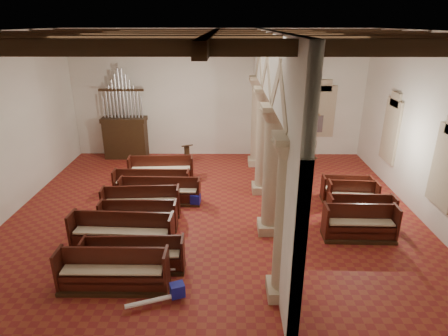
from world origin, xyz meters
TOP-DOWN VIEW (x-y plane):
  - floor at (0.00, 0.00)m, footprint 14.00×14.00m
  - ceiling at (0.00, 0.00)m, footprint 14.00×14.00m
  - wall_back at (0.00, 6.00)m, footprint 14.00×0.02m
  - wall_front at (0.00, -6.00)m, footprint 14.00×0.02m
  - wall_left at (-7.00, 0.00)m, footprint 0.02×12.00m
  - wall_right at (7.00, 0.00)m, footprint 0.02×12.00m
  - ceiling_beams at (0.00, 0.00)m, footprint 13.80×11.80m
  - arcade at (1.80, 0.00)m, footprint 0.90×11.90m
  - window_right_a at (6.98, -1.50)m, footprint 0.03×1.00m
  - window_right_b at (6.98, 2.50)m, footprint 0.03×1.00m
  - window_back at (5.00, 5.98)m, footprint 1.00×0.03m
  - pipe_organ at (-4.50, 5.50)m, footprint 2.10×0.85m
  - lectern at (-1.41, 4.26)m, footprint 0.54×0.57m
  - dossal_curtain at (3.50, 5.92)m, footprint 1.80×0.07m
  - processional_banner at (4.71, 5.40)m, footprint 0.53×0.68m
  - hymnal_box_a at (-0.74, -4.68)m, footprint 0.41×0.37m
  - hymnal_box_b at (-1.62, -1.93)m, footprint 0.33×0.28m
  - hymnal_box_c at (-0.70, 0.25)m, footprint 0.38×0.33m
  - tube_heater_a at (-1.36, -4.96)m, footprint 1.11×0.49m
  - tube_heater_b at (-1.43, -3.79)m, footprint 1.04×0.28m
  - nave_pew_0 at (-2.36, -4.30)m, footprint 2.71×0.73m
  - nave_pew_1 at (-2.03, -3.55)m, footprint 2.70×0.74m
  - nave_pew_2 at (-2.60, -2.53)m, footprint 3.02×0.89m
  - nave_pew_3 at (-2.39, -1.38)m, footprint 2.46×0.67m
  - nave_pew_4 at (-2.51, -0.46)m, footprint 2.65×0.84m
  - nave_pew_5 at (-2.01, 0.46)m, footprint 2.95×0.71m
  - nave_pew_6 at (-2.47, 1.24)m, footprint 2.91×0.68m
  - nave_pew_7 at (-2.31, 2.54)m, footprint 2.69×0.88m
  - aisle_pew_0 at (4.49, -1.91)m, footprint 2.19×0.78m
  - aisle_pew_1 at (4.81, -1.06)m, footprint 2.11×0.73m
  - aisle_pew_2 at (4.90, 0.11)m, footprint 1.76×0.79m
  - aisle_pew_3 at (4.87, 0.75)m, footprint 1.80×0.68m

SIDE VIEW (x-z plane):
  - floor at x=0.00m, z-range 0.00..0.00m
  - tube_heater_a at x=-1.36m, z-range 0.10..0.22m
  - tube_heater_b at x=-1.43m, z-range 0.11..0.21m
  - hymnal_box_b at x=-1.62m, z-range 0.10..0.40m
  - hymnal_box_a at x=-0.74m, z-range 0.10..0.43m
  - hymnal_box_c at x=-0.70m, z-range 0.10..0.44m
  - nave_pew_3 at x=-2.39m, z-range -0.16..0.79m
  - nave_pew_1 at x=-2.03m, z-range -0.16..0.80m
  - nave_pew_6 at x=-2.47m, z-range -0.17..0.80m
  - nave_pew_5 at x=-2.01m, z-range -0.17..0.81m
  - aisle_pew_3 at x=4.87m, z-range -0.16..0.80m
  - nave_pew_4 at x=-2.51m, z-range -0.17..0.85m
  - aisle_pew_2 at x=4.90m, z-range -0.16..0.85m
  - aisle_pew_1 at x=4.81m, z-range -0.17..0.86m
  - nave_pew_7 at x=-2.31m, z-range -0.18..0.89m
  - nave_pew_0 at x=-2.36m, z-range -0.18..0.90m
  - aisle_pew_0 at x=4.49m, z-range -0.18..0.92m
  - nave_pew_2 at x=-2.60m, z-range -0.19..0.94m
  - lectern at x=-1.41m, z-range -0.09..1.00m
  - processional_banner at x=4.71m, z-range -0.37..1.95m
  - dossal_curtain at x=3.50m, z-range 0.08..2.25m
  - pipe_organ at x=-4.50m, z-range -0.83..3.57m
  - window_right_a at x=6.98m, z-range 1.10..3.30m
  - window_right_b at x=6.98m, z-range 1.10..3.30m
  - window_back at x=5.00m, z-range 1.10..3.30m
  - wall_back at x=0.00m, z-range 0.00..6.00m
  - wall_front at x=0.00m, z-range 0.00..6.00m
  - wall_left at x=-7.00m, z-range 0.00..6.00m
  - wall_right at x=7.00m, z-range 0.00..6.00m
  - arcade at x=1.80m, z-range 0.56..6.56m
  - ceiling_beams at x=0.00m, z-range 5.67..5.97m
  - ceiling at x=0.00m, z-range 6.00..6.00m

